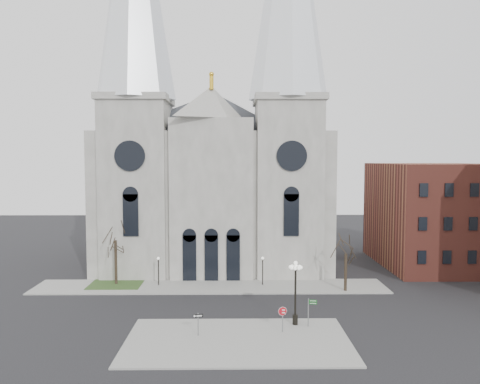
{
  "coord_description": "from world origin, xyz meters",
  "views": [
    {
      "loc": [
        2.77,
        -41.55,
        14.65
      ],
      "look_at": [
        3.35,
        8.0,
        11.13
      ],
      "focal_mm": 35.0,
      "sensor_mm": 36.0,
      "label": 1
    }
  ],
  "objects_px": {
    "stop_sign": "(283,314)",
    "street_name_sign": "(309,310)",
    "one_way_sign": "(198,320)",
    "globe_lamp": "(295,285)"
  },
  "relations": [
    {
      "from": "globe_lamp",
      "to": "one_way_sign",
      "type": "height_order",
      "value": "globe_lamp"
    },
    {
      "from": "stop_sign",
      "to": "globe_lamp",
      "type": "xyz_separation_m",
      "value": [
        1.3,
        1.78,
        1.97
      ]
    },
    {
      "from": "globe_lamp",
      "to": "street_name_sign",
      "type": "xyz_separation_m",
      "value": [
        1.15,
        -0.5,
        -2.12
      ]
    },
    {
      "from": "one_way_sign",
      "to": "street_name_sign",
      "type": "relative_size",
      "value": 0.77
    },
    {
      "from": "globe_lamp",
      "to": "one_way_sign",
      "type": "xyz_separation_m",
      "value": [
        -8.32,
        -2.48,
        -2.24
      ]
    },
    {
      "from": "one_way_sign",
      "to": "street_name_sign",
      "type": "xyz_separation_m",
      "value": [
        9.48,
        1.98,
        0.13
      ]
    },
    {
      "from": "one_way_sign",
      "to": "street_name_sign",
      "type": "bearing_deg",
      "value": -0.45
    },
    {
      "from": "stop_sign",
      "to": "street_name_sign",
      "type": "xyz_separation_m",
      "value": [
        2.45,
        1.27,
        -0.14
      ]
    },
    {
      "from": "one_way_sign",
      "to": "globe_lamp",
      "type": "bearing_deg",
      "value": 4.36
    },
    {
      "from": "globe_lamp",
      "to": "street_name_sign",
      "type": "height_order",
      "value": "globe_lamp"
    }
  ]
}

